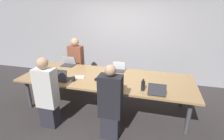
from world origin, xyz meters
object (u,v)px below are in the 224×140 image
Objects in this scene: cup_near_left at (73,79)px; laptop_near_midright at (115,85)px; laptop_near_left at (61,77)px; person_far_left at (76,63)px; laptop_far_left at (69,63)px; laptop_far_center at (119,68)px; person_near_midright at (111,104)px; laptop_near_right at (157,91)px; cup_far_center at (109,69)px; cup_near_midright at (102,84)px; bottle_near_right at (143,86)px; person_near_left at (47,94)px; stapler at (98,79)px.

laptop_near_midright is at bearing -6.18° from cup_near_left.
laptop_near_left is 0.24× the size of person_far_left.
laptop_near_left is 1.01m from laptop_far_left.
laptop_far_center is 0.22× the size of person_far_left.
cup_near_left is at bearing -29.44° from person_near_midright.
person_near_midright is (0.03, -0.45, -0.16)m from laptop_near_midright.
laptop_near_right is 2.70m from person_far_left.
cup_near_left is 1.09× the size of cup_far_center.
cup_near_left is at bearing 173.00° from cup_near_midright.
cup_near_midright is 1.14× the size of cup_far_center.
laptop_near_left is at bearing 179.88° from bottle_near_right.
laptop_far_left is at bearing 123.14° from cup_near_left.
laptop_near_midright is 4.07× the size of cup_far_center.
cup_far_center is (0.85, 1.40, 0.11)m from person_near_left.
person_near_left is at bearing -163.91° from bottle_near_right.
person_far_left is at bearing 113.37° from cup_near_left.
cup_far_center is at bearing -3.08° from laptop_far_left.
stapler is at bearing 123.90° from cup_near_midright.
laptop_near_left is 1.35m from person_far_left.
laptop_near_midright is (1.22, -0.05, -0.01)m from laptop_near_left.
cup_far_center is at bearing -40.46° from laptop_near_right.
cup_near_midright is (0.67, -0.08, 0.00)m from cup_near_left.
laptop_near_left reaches higher than cup_far_center.
laptop_far_center is (-0.15, 0.96, -0.00)m from laptop_near_midright.
laptop_far_left is at bearing -71.21° from laptop_near_left.
laptop_far_center reaches higher than stapler.
laptop_far_center is at bearing -82.69° from person_near_midright.
person_near_midright is at bearing -49.93° from person_far_left.
cup_near_midright is 0.07× the size of person_far_left.
laptop_near_right is 2.15× the size of stapler.
stapler is at bearing -32.21° from laptop_near_midright.
person_near_left is 1.08m from stapler.
bottle_near_right is 2.43m from person_far_left.
laptop_far_left reaches higher than cup_far_center.
stapler is (-0.50, 0.75, 0.11)m from person_near_midright.
person_near_left is at bearing -127.35° from laptop_far_center.
cup_near_left is 1.49m from bottle_near_right.
person_near_left is at bearing -121.08° from cup_far_center.
bottle_near_right is 0.17× the size of person_near_midright.
laptop_near_left is 0.24× the size of person_near_left.
laptop_near_midright reaches higher than cup_near_midright.
person_near_left is at bearing -81.67° from person_far_left.
laptop_near_left is 2.01m from laptop_near_right.
cup_near_midright is (0.94, -0.03, -0.03)m from laptop_near_left.
stapler is at bearing -135.55° from person_near_left.
cup_near_left is 0.06× the size of person_far_left.
laptop_far_left is (-0.31, 1.47, 0.14)m from person_near_left.
cup_near_midright is at bearing -7.00° from cup_near_left.
laptop_near_left is 3.74× the size of cup_near_left.
person_near_midright reaches higher than stapler.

